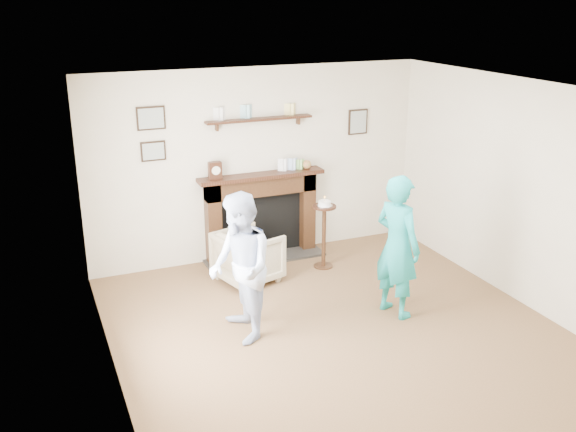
% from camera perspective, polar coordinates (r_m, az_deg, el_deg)
% --- Properties ---
extents(ground, '(5.00, 5.00, 0.00)m').
position_cam_1_polar(ground, '(6.72, 5.03, -10.79)').
color(ground, brown).
rests_on(ground, ground).
extents(room_shell, '(4.54, 5.02, 2.52)m').
position_cam_1_polar(room_shell, '(6.67, 2.68, 4.17)').
color(room_shell, beige).
rests_on(room_shell, ground).
extents(armchair, '(0.85, 0.84, 0.63)m').
position_cam_1_polar(armchair, '(7.97, -3.52, -5.72)').
color(armchair, '#C7B094').
rests_on(armchair, ground).
extents(man, '(0.61, 0.77, 1.53)m').
position_cam_1_polar(man, '(6.75, -4.10, -10.62)').
color(man, silver).
rests_on(man, ground).
extents(woman, '(0.53, 0.66, 1.58)m').
position_cam_1_polar(woman, '(7.29, 9.36, -8.44)').
color(woman, teal).
rests_on(woman, ground).
extents(pedestal_table, '(0.30, 0.30, 0.95)m').
position_cam_1_polar(pedestal_table, '(8.14, 3.23, -0.72)').
color(pedestal_table, black).
rests_on(pedestal_table, ground).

